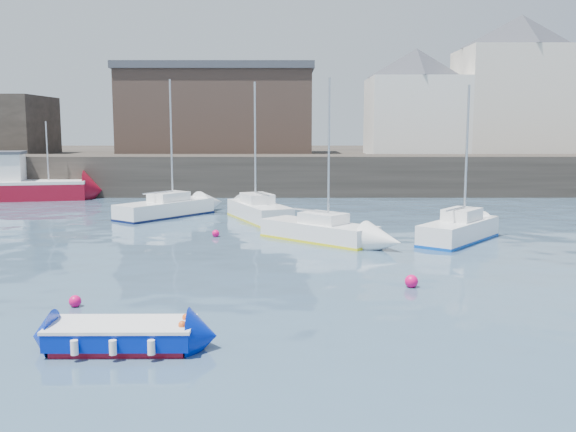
{
  "coord_description": "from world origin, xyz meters",
  "views": [
    {
      "loc": [
        -0.08,
        -14.11,
        5.11
      ],
      "look_at": [
        0.0,
        12.0,
        1.5
      ],
      "focal_mm": 40.0,
      "sensor_mm": 36.0,
      "label": 1
    }
  ],
  "objects_px": {
    "sailboat_f": "(259,211)",
    "sailboat_h": "(165,208)",
    "blue_dinghy": "(122,335)",
    "fishing_boat": "(22,185)",
    "sailboat_c": "(459,230)",
    "sailboat_b": "(319,231)",
    "buoy_near": "(75,307)",
    "buoy_mid": "(411,287)",
    "buoy_far": "(216,237)"
  },
  "relations": [
    {
      "from": "sailboat_f",
      "to": "sailboat_h",
      "type": "relative_size",
      "value": 0.97
    },
    {
      "from": "blue_dinghy",
      "to": "fishing_boat",
      "type": "height_order",
      "value": "fishing_boat"
    },
    {
      "from": "sailboat_c",
      "to": "sailboat_f",
      "type": "xyz_separation_m",
      "value": [
        -9.34,
        6.64,
        -0.0
      ]
    },
    {
      "from": "sailboat_b",
      "to": "sailboat_f",
      "type": "height_order",
      "value": "sailboat_f"
    },
    {
      "from": "sailboat_h",
      "to": "sailboat_f",
      "type": "bearing_deg",
      "value": -15.0
    },
    {
      "from": "sailboat_f",
      "to": "buoy_near",
      "type": "bearing_deg",
      "value": -104.8
    },
    {
      "from": "buoy_mid",
      "to": "buoy_far",
      "type": "relative_size",
      "value": 1.24
    },
    {
      "from": "sailboat_h",
      "to": "buoy_near",
      "type": "bearing_deg",
      "value": -87.29
    },
    {
      "from": "sailboat_f",
      "to": "buoy_mid",
      "type": "relative_size",
      "value": 17.67
    },
    {
      "from": "sailboat_c",
      "to": "buoy_near",
      "type": "bearing_deg",
      "value": -142.6
    },
    {
      "from": "fishing_boat",
      "to": "sailboat_h",
      "type": "distance_m",
      "value": 14.87
    },
    {
      "from": "buoy_near",
      "to": "buoy_mid",
      "type": "relative_size",
      "value": 0.82
    },
    {
      "from": "fishing_boat",
      "to": "sailboat_f",
      "type": "xyz_separation_m",
      "value": [
        17.35,
        -10.37,
        -0.54
      ]
    },
    {
      "from": "buoy_near",
      "to": "sailboat_h",
      "type": "bearing_deg",
      "value": 92.71
    },
    {
      "from": "blue_dinghy",
      "to": "sailboat_c",
      "type": "relative_size",
      "value": 0.48
    },
    {
      "from": "sailboat_b",
      "to": "buoy_far",
      "type": "bearing_deg",
      "value": 167.12
    },
    {
      "from": "sailboat_b",
      "to": "buoy_mid",
      "type": "xyz_separation_m",
      "value": [
        2.55,
        -8.55,
        -0.47
      ]
    },
    {
      "from": "blue_dinghy",
      "to": "sailboat_h",
      "type": "distance_m",
      "value": 22.53
    },
    {
      "from": "sailboat_f",
      "to": "buoy_mid",
      "type": "height_order",
      "value": "sailboat_f"
    },
    {
      "from": "buoy_near",
      "to": "fishing_boat",
      "type": "bearing_deg",
      "value": 114.83
    },
    {
      "from": "sailboat_f",
      "to": "sailboat_h",
      "type": "distance_m",
      "value": 5.64
    },
    {
      "from": "sailboat_b",
      "to": "buoy_far",
      "type": "distance_m",
      "value": 4.97
    },
    {
      "from": "sailboat_c",
      "to": "buoy_far",
      "type": "xyz_separation_m",
      "value": [
        -11.15,
        1.26,
        -0.53
      ]
    },
    {
      "from": "sailboat_f",
      "to": "buoy_far",
      "type": "relative_size",
      "value": 21.96
    },
    {
      "from": "buoy_near",
      "to": "buoy_far",
      "type": "distance_m",
      "value": 12.2
    },
    {
      "from": "sailboat_b",
      "to": "sailboat_c",
      "type": "distance_m",
      "value": 6.33
    },
    {
      "from": "buoy_mid",
      "to": "buoy_near",
      "type": "bearing_deg",
      "value": -167.52
    },
    {
      "from": "buoy_near",
      "to": "buoy_mid",
      "type": "xyz_separation_m",
      "value": [
        10.12,
        2.24,
        0.0
      ]
    },
    {
      "from": "buoy_near",
      "to": "blue_dinghy",
      "type": "bearing_deg",
      "value": -57.74
    },
    {
      "from": "blue_dinghy",
      "to": "fishing_boat",
      "type": "bearing_deg",
      "value": 115.74
    },
    {
      "from": "buoy_mid",
      "to": "sailboat_h",
      "type": "bearing_deg",
      "value": 123.71
    },
    {
      "from": "blue_dinghy",
      "to": "sailboat_b",
      "type": "bearing_deg",
      "value": 69.75
    },
    {
      "from": "fishing_boat",
      "to": "sailboat_f",
      "type": "bearing_deg",
      "value": -30.86
    },
    {
      "from": "blue_dinghy",
      "to": "sailboat_b",
      "type": "distance_m",
      "value": 15.32
    },
    {
      "from": "sailboat_b",
      "to": "buoy_far",
      "type": "relative_size",
      "value": 21.04
    },
    {
      "from": "fishing_boat",
      "to": "buoy_mid",
      "type": "distance_m",
      "value": 34.21
    },
    {
      "from": "sailboat_f",
      "to": "buoy_far",
      "type": "xyz_separation_m",
      "value": [
        -1.81,
        -5.38,
        -0.53
      ]
    },
    {
      "from": "fishing_boat",
      "to": "buoy_near",
      "type": "distance_m",
      "value": 30.47
    },
    {
      "from": "blue_dinghy",
      "to": "sailboat_h",
      "type": "height_order",
      "value": "sailboat_h"
    },
    {
      "from": "fishing_boat",
      "to": "sailboat_b",
      "type": "bearing_deg",
      "value": -39.61
    },
    {
      "from": "sailboat_b",
      "to": "buoy_far",
      "type": "xyz_separation_m",
      "value": [
        -4.82,
        1.1,
        -0.47
      ]
    },
    {
      "from": "blue_dinghy",
      "to": "buoy_mid",
      "type": "xyz_separation_m",
      "value": [
        7.85,
        5.82,
        -0.35
      ]
    },
    {
      "from": "sailboat_c",
      "to": "sailboat_f",
      "type": "relative_size",
      "value": 0.92
    },
    {
      "from": "sailboat_c",
      "to": "buoy_near",
      "type": "height_order",
      "value": "sailboat_c"
    },
    {
      "from": "sailboat_b",
      "to": "sailboat_f",
      "type": "relative_size",
      "value": 0.96
    },
    {
      "from": "buoy_mid",
      "to": "sailboat_c",
      "type": "bearing_deg",
      "value": 65.73
    },
    {
      "from": "buoy_far",
      "to": "buoy_near",
      "type": "bearing_deg",
      "value": -103.01
    },
    {
      "from": "buoy_far",
      "to": "sailboat_h",
      "type": "bearing_deg",
      "value": 117.99
    },
    {
      "from": "fishing_boat",
      "to": "sailboat_h",
      "type": "relative_size",
      "value": 1.13
    },
    {
      "from": "fishing_boat",
      "to": "buoy_mid",
      "type": "height_order",
      "value": "fishing_boat"
    }
  ]
}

